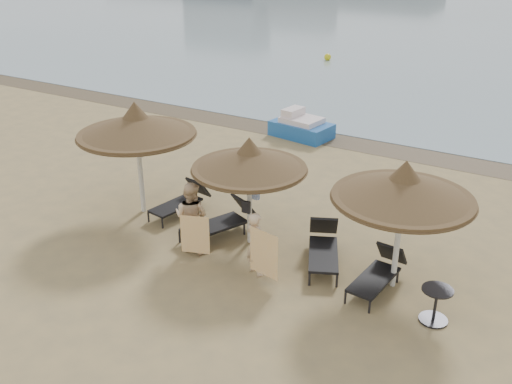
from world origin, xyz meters
TOP-DOWN VIEW (x-y plane):
  - ground at (0.00, 0.00)m, footprint 160.00×160.00m
  - wet_sand_strip at (0.00, 9.40)m, footprint 200.00×1.60m
  - palapa_left at (-3.82, 1.31)m, footprint 3.09×3.09m
  - palapa_center at (-0.45, 1.31)m, footprint 2.73×2.73m
  - palapa_right at (3.18, 1.25)m, footprint 2.91×2.91m
  - lounger_far_left at (-2.85, 1.79)m, footprint 0.89×1.89m
  - lounger_near_left at (-1.21, 1.29)m, footprint 1.40×2.11m
  - lounger_near_right at (1.46, 1.41)m, footprint 1.39×2.03m
  - lounger_far_right at (2.92, 1.05)m, footprint 0.78×1.86m
  - side_table at (4.26, 0.45)m, footprint 0.60×0.60m
  - person_left at (-1.44, 0.31)m, footprint 0.99×0.70m
  - person_right at (0.39, 0.17)m, footprint 0.94×0.78m
  - towel_left at (-1.09, -0.04)m, footprint 0.65×0.24m
  - towel_right at (0.74, -0.08)m, footprint 0.75×0.16m
  - bag_patterned at (-0.45, 1.49)m, footprint 0.32×0.14m
  - bag_dark at (-0.45, 1.15)m, footprint 0.21×0.07m
  - pedal_boat at (-2.90, 9.07)m, footprint 2.36×1.61m
  - buoy_left at (-7.66, 22.27)m, footprint 0.41×0.41m

SIDE VIEW (x-z plane):
  - ground at x=0.00m, z-range 0.00..0.00m
  - wet_sand_strip at x=0.00m, z-range 0.00..0.01m
  - buoy_left at x=-7.66m, z-range 0.00..0.41m
  - side_table at x=4.26m, z-range -0.02..0.71m
  - lounger_far_right at x=2.92m, z-range -0.04..0.77m
  - lounger_far_left at x=-2.85m, z-range -0.04..0.77m
  - pedal_boat at x=-2.90m, z-range -0.13..0.89m
  - lounger_near_right at x=1.46m, z-range -0.04..0.83m
  - lounger_near_left at x=-1.21m, z-range -0.05..0.85m
  - towel_left at x=-1.09m, z-range 0.18..1.13m
  - towel_right at x=0.74m, z-range 0.20..1.27m
  - person_right at x=0.39m, z-range 0.00..1.74m
  - person_left at x=-1.44m, z-range 0.00..2.02m
  - bag_dark at x=-0.45m, z-range 0.87..1.17m
  - bag_patterned at x=-0.45m, z-range 1.11..1.51m
  - palapa_center at x=-0.45m, z-range 0.80..3.51m
  - palapa_right at x=3.18m, z-range 0.85..3.74m
  - palapa_left at x=-3.82m, z-range 0.91..3.97m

